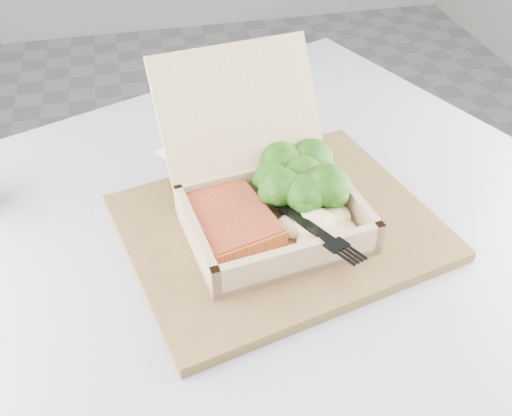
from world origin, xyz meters
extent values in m
plane|color=gray|center=(0.00, 0.00, 0.00)|extent=(4.00, 4.00, 0.00)
cylinder|color=black|center=(0.44, -0.43, 0.36)|extent=(0.08, 0.08, 0.71)
cube|color=#9B9CA4|center=(0.44, -0.43, 0.73)|extent=(1.09, 1.09, 0.03)
cube|color=brown|center=(0.44, -0.41, 0.75)|extent=(0.41, 0.36, 0.02)
cube|color=tan|center=(0.43, -0.43, 0.76)|extent=(0.22, 0.18, 0.01)
cube|color=tan|center=(0.34, -0.44, 0.78)|extent=(0.03, 0.15, 0.04)
cube|color=tan|center=(0.52, -0.41, 0.78)|extent=(0.03, 0.15, 0.04)
cube|color=tan|center=(0.44, -0.50, 0.78)|extent=(0.20, 0.04, 0.04)
cube|color=tan|center=(0.42, -0.36, 0.78)|extent=(0.20, 0.04, 0.04)
cube|color=tan|center=(0.41, -0.31, 0.86)|extent=(0.21, 0.12, 0.14)
cube|color=orange|center=(0.38, -0.42, 0.78)|extent=(0.11, 0.13, 0.02)
ellipsoid|color=beige|center=(0.47, -0.45, 0.78)|extent=(0.08, 0.07, 0.03)
cube|color=black|center=(0.43, -0.40, 0.79)|extent=(0.05, 0.11, 0.02)
cube|color=black|center=(0.46, -0.47, 0.79)|extent=(0.04, 0.05, 0.01)
cube|color=white|center=(0.38, -0.25, 0.74)|extent=(0.14, 0.16, 0.00)
camera|label=1|loc=(0.30, -0.91, 1.22)|focal=40.00mm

